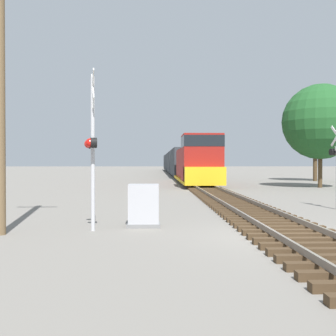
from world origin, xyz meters
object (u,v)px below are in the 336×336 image
Objects in this scene: tree_far_right at (320,122)px; tree_mid_background at (315,123)px; relay_cabinet at (144,206)px; utility_pole at (0,63)px; freight_train at (176,163)px; crossing_signal_near at (92,145)px.

tree_mid_background reaches higher than tree_far_right.
tree_far_right is (13.72, 19.01, 4.67)m from relay_cabinet.
utility_pole is at bearing -162.74° from relay_cabinet.
relay_cabinet is 0.15× the size of tree_mid_background.
tree_far_right is 0.91× the size of tree_mid_background.
freight_train is 57.83m from relay_cabinet.
relay_cabinet is at bearing -120.68° from tree_mid_background.
tree_mid_background is (13.81, -27.49, 4.35)m from freight_train.
freight_train is 39.98m from tree_far_right.
tree_mid_background is (17.91, 30.19, 5.70)m from relay_cabinet.
utility_pole reaches higher than tree_mid_background.
relay_cabinet is 35.56m from tree_mid_background.
utility_pole reaches higher than tree_far_right.
crossing_signal_near is at bearing -95.48° from freight_train.
crossing_signal_near is (-5.60, -58.38, 0.55)m from freight_train.
relay_cabinet is 0.16× the size of tree_far_right.
crossing_signal_near is at bearing 12.14° from utility_pole.
freight_train is at bearing 161.42° from crossing_signal_near.
tree_mid_background reaches higher than freight_train.
relay_cabinet is (-4.09, -57.67, -1.35)m from freight_train.
tree_far_right reaches higher than crossing_signal_near.
utility_pole is (-2.48, -0.53, 2.27)m from crossing_signal_near.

